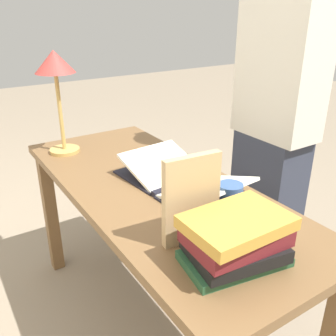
# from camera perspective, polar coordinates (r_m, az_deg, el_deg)

# --- Properties ---
(ground_plane) EXTENTS (12.00, 12.00, 0.00)m
(ground_plane) POSITION_cam_1_polar(r_m,az_deg,el_deg) (1.89, -1.65, -22.75)
(ground_plane) COLOR gray
(reading_desk) EXTENTS (1.45, 0.60, 0.72)m
(reading_desk) POSITION_cam_1_polar(r_m,az_deg,el_deg) (1.50, -1.92, -6.32)
(reading_desk) COLOR brown
(reading_desk) RESTS_ON ground_plane
(open_book) EXTENTS (0.58, 0.34, 0.09)m
(open_book) POSITION_cam_1_polar(r_m,az_deg,el_deg) (1.43, 2.30, -1.83)
(open_book) COLOR black
(open_book) RESTS_ON reading_desk
(book_stack_tall) EXTENTS (0.22, 0.30, 0.14)m
(book_stack_tall) POSITION_cam_1_polar(r_m,az_deg,el_deg) (1.02, 10.25, -10.68)
(book_stack_tall) COLOR #234C2D
(book_stack_tall) RESTS_ON reading_desk
(book_standing_upright) EXTENTS (0.04, 0.18, 0.27)m
(book_standing_upright) POSITION_cam_1_polar(r_m,az_deg,el_deg) (1.07, 3.57, -4.81)
(book_standing_upright) COLOR tan
(book_standing_upright) RESTS_ON reading_desk
(reading_lamp) EXTENTS (0.18, 0.18, 0.47)m
(reading_lamp) POSITION_cam_1_polar(r_m,az_deg,el_deg) (1.75, -16.77, 13.84)
(reading_lamp) COLOR tan
(reading_lamp) RESTS_ON reading_desk
(coffee_mug) EXTENTS (0.08, 0.12, 0.10)m
(coffee_mug) POSITION_cam_1_polar(r_m,az_deg,el_deg) (1.28, 9.33, -4.44)
(coffee_mug) COLOR #335184
(coffee_mug) RESTS_ON reading_desk
(person_reader) EXTENTS (0.36, 0.21, 1.73)m
(person_reader) POSITION_cam_1_polar(r_m,az_deg,el_deg) (1.75, 15.87, 5.71)
(person_reader) COLOR #2D3342
(person_reader) RESTS_ON ground_plane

